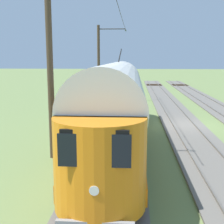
{
  "coord_description": "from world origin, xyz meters",
  "views": [
    {
      "loc": [
        3.38,
        20.28,
        4.53
      ],
      "look_at": [
        4.53,
        4.46,
        1.69
      ],
      "focal_mm": 48.36,
      "sensor_mm": 36.0,
      "label": 1
    }
  ],
  "objects": [
    {
      "name": "ground_plane",
      "position": [
        0.0,
        0.0,
        0.0
      ],
      "size": [
        220.0,
        220.0,
        0.0
      ],
      "primitive_type": "plane",
      "color": "olive"
    },
    {
      "name": "track_adjacent_siding",
      "position": [
        0.0,
        -0.31,
        0.05
      ],
      "size": [
        2.8,
        80.0,
        0.18
      ],
      "color": "#666059",
      "rests_on": "ground"
    },
    {
      "name": "track_third_siding",
      "position": [
        4.28,
        -0.31,
        0.05
      ],
      "size": [
        2.8,
        80.0,
        0.18
      ],
      "color": "#666059",
      "rests_on": "ground"
    },
    {
      "name": "vintage_streetcar",
      "position": [
        4.28,
        4.94,
        2.26
      ],
      "size": [
        2.65,
        17.5,
        5.01
      ],
      "color": "orange",
      "rests_on": "ground"
    },
    {
      "name": "catenary_pole_foreground",
      "position": [
        6.99,
        -11.31,
        4.1
      ],
      "size": [
        3.01,
        0.28,
        7.86
      ],
      "color": "#423323",
      "rests_on": "ground"
    },
    {
      "name": "catenary_pole_mid_near",
      "position": [
        6.99,
        7.12,
        4.1
      ],
      "size": [
        3.01,
        0.28,
        7.86
      ],
      "color": "#423323",
      "rests_on": "ground"
    },
    {
      "name": "overhead_wire_run",
      "position": [
        4.38,
        -2.77,
        7.32
      ],
      "size": [
        2.8,
        22.42,
        0.18
      ],
      "color": "black",
      "rests_on": "ground"
    }
  ]
}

